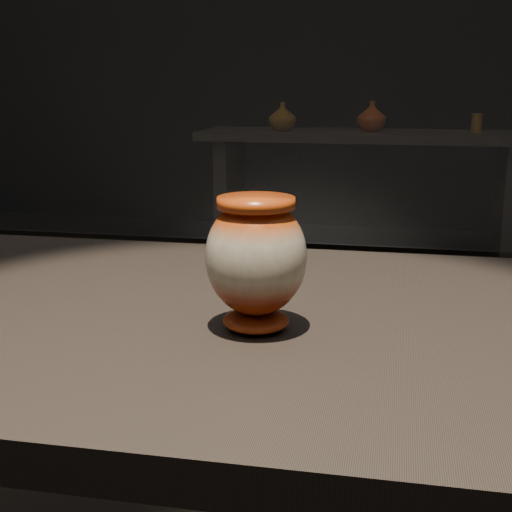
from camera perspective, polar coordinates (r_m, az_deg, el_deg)
The scene contains 6 objects.
display_plinth at distance 1.16m, azimuth -8.30°, elevation -16.70°, with size 2.00×0.80×0.90m.
main_vase at distance 0.92m, azimuth 0.00°, elevation -0.19°, with size 0.15×0.15×0.18m.
back_shelf at distance 4.48m, azimuth 8.55°, elevation 6.45°, with size 2.00×0.60×0.90m.
back_vase_left at distance 4.45m, azimuth 2.14°, elevation 11.08°, with size 0.17×0.17×0.17m, color #995916.
back_vase_mid at distance 4.44m, azimuth 9.25°, elevation 10.96°, with size 0.17×0.17×0.18m, color maroon.
back_vase_right at distance 4.48m, azimuth 17.24°, elevation 10.11°, with size 0.06×0.06×0.11m, color #995916.
Camera 1 is at (0.35, -0.94, 1.22)m, focal length 50.00 mm.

